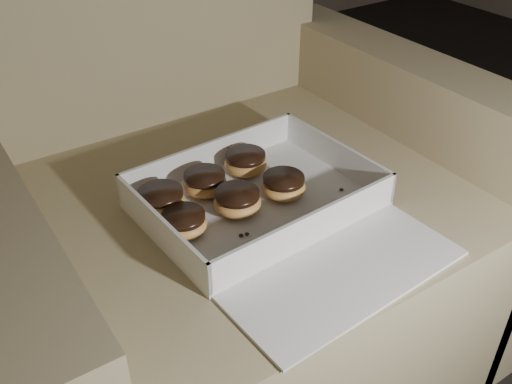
{
  "coord_description": "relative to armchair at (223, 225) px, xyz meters",
  "views": [
    {
      "loc": [
        -0.92,
        -0.23,
        1.0
      ],
      "look_at": [
        -0.49,
        0.41,
        0.47
      ],
      "focal_mm": 40.0,
      "sensor_mm": 36.0,
      "label": 1
    }
  ],
  "objects": [
    {
      "name": "donut_a",
      "position": [
        -0.07,
        -0.06,
        0.16
      ],
      "size": [
        0.07,
        0.07,
        0.04
      ],
      "color": "gold",
      "rests_on": "bakery_box"
    },
    {
      "name": "donut_b",
      "position": [
        0.03,
        -0.04,
        0.16
      ],
      "size": [
        0.08,
        0.08,
        0.04
      ],
      "color": "gold",
      "rests_on": "bakery_box"
    },
    {
      "name": "crumb_d",
      "position": [
        -0.16,
        -0.17,
        0.14
      ],
      "size": [
        0.01,
        0.01,
        0.0
      ],
      "primitive_type": "ellipsoid",
      "color": "black",
      "rests_on": "bakery_box"
    },
    {
      "name": "crumb_a",
      "position": [
        0.13,
        -0.18,
        0.14
      ],
      "size": [
        0.01,
        0.01,
        0.0
      ],
      "primitive_type": "ellipsoid",
      "color": "black",
      "rests_on": "bakery_box"
    },
    {
      "name": "crumb_b",
      "position": [
        -0.08,
        -0.19,
        0.14
      ],
      "size": [
        0.01,
        0.01,
        0.0
      ],
      "primitive_type": "ellipsoid",
      "color": "black",
      "rests_on": "bakery_box"
    },
    {
      "name": "donut_e",
      "position": [
        -0.15,
        -0.14,
        0.16
      ],
      "size": [
        0.07,
        0.07,
        0.04
      ],
      "color": "gold",
      "rests_on": "bakery_box"
    },
    {
      "name": "donut_c",
      "position": [
        0.04,
        -0.14,
        0.16
      ],
      "size": [
        0.07,
        0.07,
        0.04
      ],
      "color": "gold",
      "rests_on": "bakery_box"
    },
    {
      "name": "bakery_box",
      "position": [
        -0.0,
        -0.17,
        0.14
      ],
      "size": [
        0.39,
        0.45,
        0.06
      ],
      "rotation": [
        0.0,
        0.0,
        0.06
      ],
      "color": "silver",
      "rests_on": "armchair"
    },
    {
      "name": "armchair",
      "position": [
        0.0,
        0.0,
        0.0
      ],
      "size": [
        0.94,
        0.79,
        0.98
      ],
      "color": "#837754",
      "rests_on": "floor"
    },
    {
      "name": "crumb_c",
      "position": [
        -0.07,
        -0.2,
        0.14
      ],
      "size": [
        0.01,
        0.01,
        0.0
      ],
      "primitive_type": "ellipsoid",
      "color": "black",
      "rests_on": "bakery_box"
    },
    {
      "name": "donut_d",
      "position": [
        -0.05,
        -0.14,
        0.16
      ],
      "size": [
        0.08,
        0.08,
        0.04
      ],
      "color": "gold",
      "rests_on": "bakery_box"
    },
    {
      "name": "donut_f",
      "position": [
        -0.15,
        -0.07,
        0.16
      ],
      "size": [
        0.08,
        0.08,
        0.04
      ],
      "color": "gold",
      "rests_on": "bakery_box"
    }
  ]
}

